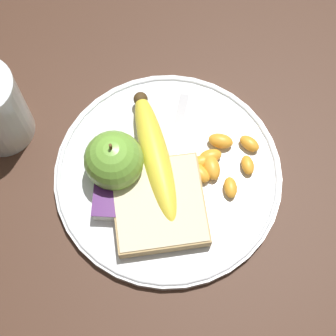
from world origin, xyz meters
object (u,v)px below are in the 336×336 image
apple (114,161)px  bread_slice (159,204)px  fork (170,167)px  banana (155,156)px  plate (168,175)px  jam_packet (108,202)px

apple → bread_slice: 0.08m
fork → banana: bearing=-104.6°
banana → bread_slice: size_ratio=1.36×
plate → banana: size_ratio=1.57×
plate → bread_slice: bearing=-11.2°
plate → banana: 0.03m
apple → fork: bearing=98.8°
jam_packet → apple: bearing=173.3°
bread_slice → fork: (-0.05, 0.01, -0.01)m
plate → jam_packet: size_ratio=6.50×
fork → bread_slice: bearing=-3.4°
fork → apple: bearing=-73.3°
apple → banana: (-0.02, 0.05, -0.02)m
plate → fork: (-0.01, 0.00, 0.01)m
plate → bread_slice: size_ratio=2.14×
apple → fork: 0.08m
bread_slice → jam_packet: size_ratio=3.04×
bread_slice → fork: size_ratio=0.76×
bread_slice → jam_packet: bearing=-90.3°
fork → jam_packet: (0.05, -0.07, 0.01)m
plate → jam_packet: (0.04, -0.07, 0.01)m
apple → jam_packet: apple is taller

